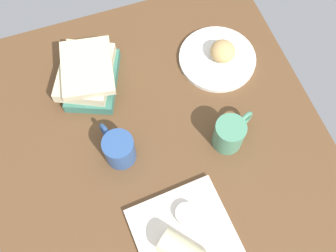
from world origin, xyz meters
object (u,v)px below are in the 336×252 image
(second_mug, at_px, (230,133))
(scone_pastry, at_px, (223,51))
(coffee_mug, at_px, (118,148))
(sauce_cup, at_px, (188,213))
(round_plate, at_px, (217,59))
(book_stack, at_px, (89,74))
(square_plate, at_px, (185,237))

(second_mug, bearing_deg, scone_pastry, 161.54)
(coffee_mug, height_order, second_mug, second_mug)
(scone_pastry, distance_m, sauce_cup, 0.48)
(scone_pastry, bearing_deg, second_mug, -18.46)
(round_plate, xyz_separation_m, sauce_cup, (0.41, -0.25, 0.02))
(second_mug, bearing_deg, coffee_mug, -100.84)
(book_stack, bearing_deg, coffee_mug, 4.10)
(second_mug, bearing_deg, square_plate, -44.14)
(coffee_mug, bearing_deg, square_plate, 19.29)
(round_plate, relative_size, sauce_cup, 4.23)
(round_plate, distance_m, scone_pastry, 0.04)
(square_plate, xyz_separation_m, book_stack, (-0.50, -0.11, 0.04))
(sauce_cup, bearing_deg, round_plate, 148.96)
(scone_pastry, bearing_deg, round_plate, -100.63)
(round_plate, xyz_separation_m, second_mug, (0.25, -0.07, 0.04))
(sauce_cup, height_order, coffee_mug, coffee_mug)
(square_plate, distance_m, book_stack, 0.51)
(sauce_cup, bearing_deg, scone_pastry, 147.62)
(round_plate, distance_m, square_plate, 0.53)
(square_plate, bearing_deg, scone_pastry, 148.24)
(square_plate, height_order, second_mug, second_mug)
(square_plate, distance_m, second_mug, 0.28)
(square_plate, height_order, coffee_mug, coffee_mug)
(square_plate, xyz_separation_m, second_mug, (-0.20, 0.20, 0.04))
(sauce_cup, distance_m, second_mug, 0.23)
(book_stack, distance_m, coffee_mug, 0.24)
(square_plate, bearing_deg, sauce_cup, 153.91)
(coffee_mug, bearing_deg, round_plate, 118.79)
(square_plate, height_order, sauce_cup, sauce_cup)
(scone_pastry, relative_size, square_plate, 0.32)
(book_stack, bearing_deg, round_plate, 82.83)
(book_stack, bearing_deg, sauce_cup, 16.03)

